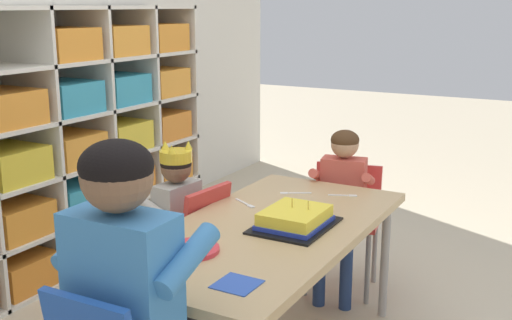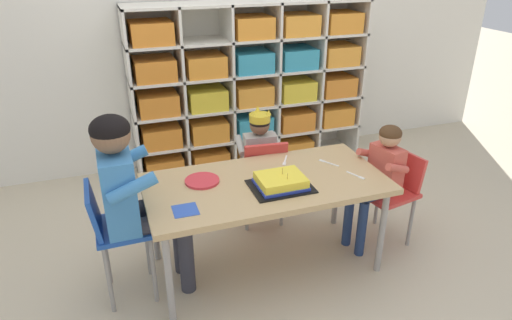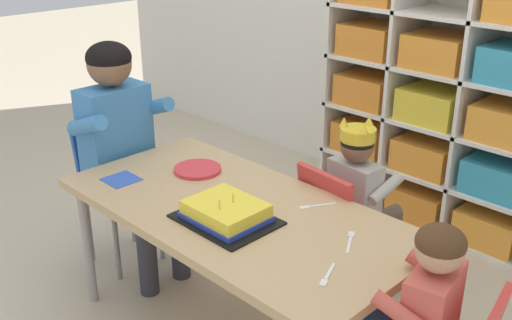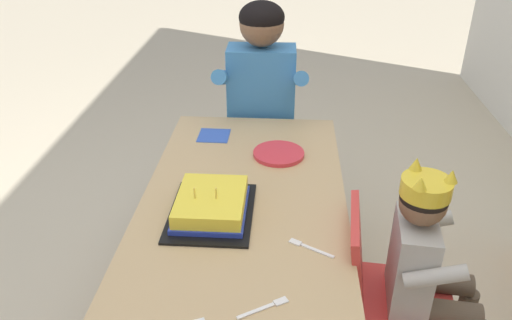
# 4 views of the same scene
# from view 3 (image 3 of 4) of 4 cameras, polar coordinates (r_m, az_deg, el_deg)

# --- Properties ---
(storage_cubby_shelf) EXTENTS (1.98, 0.39, 1.38)m
(storage_cubby_shelf) POSITION_cam_3_polar(r_m,az_deg,el_deg) (3.07, 23.03, 3.70)
(storage_cubby_shelf) COLOR silver
(storage_cubby_shelf) RESTS_ON ground
(activity_table) EXTENTS (1.35, 0.67, 0.58)m
(activity_table) POSITION_cam_3_polar(r_m,az_deg,el_deg) (2.20, -1.90, -5.49)
(activity_table) COLOR tan
(activity_table) RESTS_ON ground
(classroom_chair_blue) EXTENTS (0.34, 0.37, 0.64)m
(classroom_chair_blue) POSITION_cam_3_polar(r_m,az_deg,el_deg) (2.49, 8.02, -6.25)
(classroom_chair_blue) COLOR red
(classroom_chair_blue) RESTS_ON ground
(child_with_crown) EXTENTS (0.31, 0.31, 0.82)m
(child_with_crown) POSITION_cam_3_polar(r_m,az_deg,el_deg) (2.51, 9.91, -2.75)
(child_with_crown) COLOR #B2ADA3
(child_with_crown) RESTS_ON ground
(classroom_chair_adult_side) EXTENTS (0.31, 0.31, 0.69)m
(classroom_chair_adult_side) POSITION_cam_3_polar(r_m,az_deg,el_deg) (2.86, -13.23, -1.36)
(classroom_chair_adult_side) COLOR #1E4CA8
(classroom_chair_adult_side) RESTS_ON ground
(adult_helper_seated) EXTENTS (0.44, 0.41, 1.06)m
(adult_helper_seated) POSITION_cam_3_polar(r_m,az_deg,el_deg) (2.69, -12.39, 2.33)
(adult_helper_seated) COLOR #3D7FBC
(adult_helper_seated) RESTS_ON ground
(guest_at_table_side) EXTENTS (0.32, 0.32, 0.81)m
(guest_at_table_side) POSITION_cam_3_polar(r_m,az_deg,el_deg) (1.81, 14.68, -13.80)
(guest_at_table_side) COLOR #D15647
(guest_at_table_side) RESTS_ON ground
(birthday_cake_on_tray) EXTENTS (0.33, 0.26, 0.10)m
(birthday_cake_on_tray) POSITION_cam_3_polar(r_m,az_deg,el_deg) (2.08, -2.85, -5.03)
(birthday_cake_on_tray) COLOR black
(birthday_cake_on_tray) RESTS_ON activity_table
(paper_plate_stack) EXTENTS (0.19, 0.19, 0.01)m
(paper_plate_stack) POSITION_cam_3_polar(r_m,az_deg,el_deg) (2.47, -5.55, -0.89)
(paper_plate_stack) COLOR #DB333D
(paper_plate_stack) RESTS_ON activity_table
(paper_napkin_square) EXTENTS (0.13, 0.13, 0.00)m
(paper_napkin_square) POSITION_cam_3_polar(r_m,az_deg,el_deg) (2.45, -12.62, -1.80)
(paper_napkin_square) COLOR #3356B7
(paper_napkin_square) RESTS_ON activity_table
(fork_beside_plate_stack) EXTENTS (0.06, 0.12, 0.00)m
(fork_beside_plate_stack) POSITION_cam_3_polar(r_m,az_deg,el_deg) (1.81, 6.75, -10.85)
(fork_beside_plate_stack) COLOR white
(fork_beside_plate_stack) RESTS_ON activity_table
(fork_near_cake_tray) EXTENTS (0.08, 0.13, 0.00)m
(fork_near_cake_tray) POSITION_cam_3_polar(r_m,az_deg,el_deg) (2.19, 5.64, -4.35)
(fork_near_cake_tray) COLOR white
(fork_near_cake_tray) RESTS_ON activity_table
(fork_near_child_seat) EXTENTS (0.08, 0.13, 0.00)m
(fork_near_child_seat) POSITION_cam_3_polar(r_m,az_deg,el_deg) (1.99, 8.87, -7.54)
(fork_near_child_seat) COLOR white
(fork_near_child_seat) RESTS_ON activity_table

